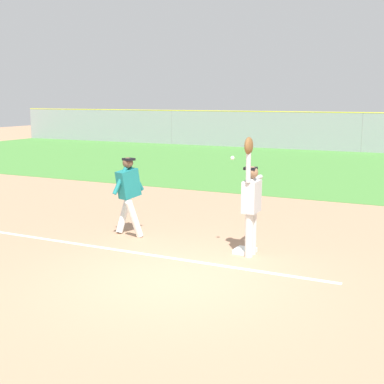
{
  "coord_description": "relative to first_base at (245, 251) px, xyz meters",
  "views": [
    {
      "loc": [
        3.77,
        -7.26,
        2.97
      ],
      "look_at": [
        -0.74,
        2.22,
        1.05
      ],
      "focal_mm": 48.26,
      "sensor_mm": 36.0,
      "label": 1
    }
  ],
  "objects": [
    {
      "name": "ground_plane",
      "position": [
        -0.55,
        -1.9,
        -0.04
      ],
      "size": [
        73.36,
        73.36,
        0.0
      ],
      "primitive_type": "plane",
      "color": "tan"
    },
    {
      "name": "outfield_grass",
      "position": [
        -0.55,
        13.19,
        -0.04
      ],
      "size": [
        47.3,
        14.77,
        0.01
      ],
      "primitive_type": "cube",
      "color": "#478438",
      "rests_on": "ground_plane"
    },
    {
      "name": "chalk_foul_line",
      "position": [
        -4.0,
        -0.9,
        -0.04
      ],
      "size": [
        12.0,
        0.18,
        0.01
      ],
      "primitive_type": "cube",
      "rotation": [
        0.0,
        0.0,
        -0.01
      ],
      "color": "white",
      "rests_on": "ground_plane"
    },
    {
      "name": "first_base",
      "position": [
        0.0,
        0.0,
        0.0
      ],
      "size": [
        0.39,
        0.39,
        0.08
      ],
      "primitive_type": "cube",
      "rotation": [
        0.0,
        0.0,
        -0.03
      ],
      "color": "white",
      "rests_on": "ground_plane"
    },
    {
      "name": "fielder",
      "position": [
        0.15,
        -0.13,
        1.08
      ],
      "size": [
        0.27,
        0.89,
        2.28
      ],
      "rotation": [
        0.0,
        0.0,
        3.15
      ],
      "color": "silver",
      "rests_on": "ground_plane"
    },
    {
      "name": "runner",
      "position": [
        -2.74,
        0.15,
        0.96
      ],
      "size": [
        0.76,
        0.82,
        1.72
      ],
      "rotation": [
        0.0,
        0.0,
        -0.33
      ],
      "color": "white",
      "rests_on": "ground_plane"
    },
    {
      "name": "baseball",
      "position": [
        -0.24,
        -0.12,
        1.82
      ],
      "size": [
        0.07,
        0.07,
        0.07
      ],
      "primitive_type": "sphere",
      "color": "white"
    },
    {
      "name": "outfield_fence",
      "position": [
        -0.55,
        20.58,
        1.06
      ],
      "size": [
        47.38,
        0.08,
        2.2
      ],
      "color": "#93999E",
      "rests_on": "ground_plane"
    },
    {
      "name": "parked_car_white",
      "position": [
        -7.25,
        25.01,
        0.63
      ],
      "size": [
        4.57,
        2.45,
        1.25
      ],
      "rotation": [
        0.0,
        0.0,
        -0.1
      ],
      "color": "white",
      "rests_on": "ground_plane"
    },
    {
      "name": "parked_car_blue",
      "position": [
        -0.44,
        25.18,
        0.63
      ],
      "size": [
        4.57,
        2.47,
        1.25
      ],
      "rotation": [
        0.0,
        0.0,
        -0.1
      ],
      "color": "#23389E",
      "rests_on": "ground_plane"
    }
  ]
}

